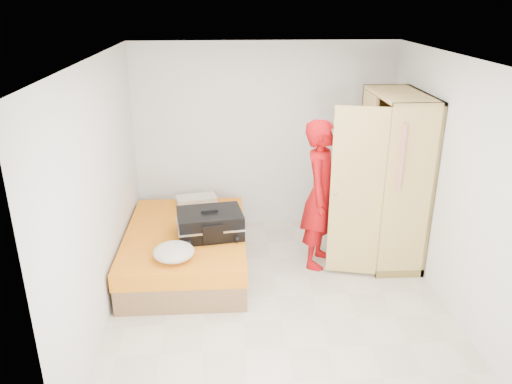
{
  "coord_description": "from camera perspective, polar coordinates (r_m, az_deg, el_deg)",
  "views": [
    {
      "loc": [
        -0.53,
        -4.74,
        3.14
      ],
      "look_at": [
        -0.2,
        0.67,
        1.0
      ],
      "focal_mm": 35.0,
      "sensor_mm": 36.0,
      "label": 1
    }
  ],
  "objects": [
    {
      "name": "wardrobe",
      "position": [
        6.32,
        14.99,
        0.97
      ],
      "size": [
        1.16,
        1.2,
        2.1
      ],
      "color": "tan",
      "rests_on": "ground"
    },
    {
      "name": "bed",
      "position": [
        6.2,
        -7.96,
        -6.45
      ],
      "size": [
        1.42,
        2.02,
        0.5
      ],
      "color": "olive",
      "rests_on": "ground"
    },
    {
      "name": "round_cushion",
      "position": [
        5.45,
        -9.39,
        -6.78
      ],
      "size": [
        0.45,
        0.45,
        0.17
      ],
      "primitive_type": "ellipsoid",
      "color": "beige",
      "rests_on": "bed"
    },
    {
      "name": "room",
      "position": [
        5.11,
        2.68,
        0.41
      ],
      "size": [
        4.0,
        4.02,
        2.6
      ],
      "color": "beige",
      "rests_on": "ground"
    },
    {
      "name": "pillow",
      "position": [
        6.84,
        -6.82,
        -0.89
      ],
      "size": [
        0.58,
        0.38,
        0.1
      ],
      "primitive_type": "cube",
      "rotation": [
        0.0,
        0.0,
        0.22
      ],
      "color": "beige",
      "rests_on": "bed"
    },
    {
      "name": "suitcase",
      "position": [
        5.89,
        -5.28,
        -3.62
      ],
      "size": [
        0.83,
        0.66,
        0.33
      ],
      "rotation": [
        0.0,
        0.0,
        0.15
      ],
      "color": "black",
      "rests_on": "bed"
    },
    {
      "name": "person",
      "position": [
        6.03,
        7.46,
        -0.3
      ],
      "size": [
        0.67,
        0.79,
        1.83
      ],
      "primitive_type": "imported",
      "rotation": [
        0.0,
        0.0,
        1.15
      ],
      "color": "red",
      "rests_on": "ground"
    }
  ]
}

